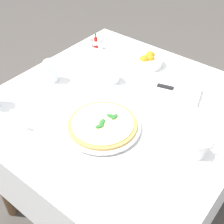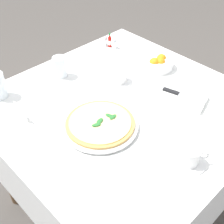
% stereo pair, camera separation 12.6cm
% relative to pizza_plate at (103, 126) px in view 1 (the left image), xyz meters
% --- Properties ---
extents(ground_plane, '(8.00, 8.00, 0.00)m').
position_rel_pizza_plate_xyz_m(ground_plane, '(-0.04, 0.17, -0.76)').
color(ground_plane, '#4C4742').
extents(dining_table, '(1.06, 1.06, 0.74)m').
position_rel_pizza_plate_xyz_m(dining_table, '(-0.04, 0.17, -0.15)').
color(dining_table, white).
rests_on(dining_table, ground_plane).
extents(pizza_plate, '(0.30, 0.30, 0.02)m').
position_rel_pizza_plate_xyz_m(pizza_plate, '(0.00, 0.00, 0.00)').
color(pizza_plate, white).
rests_on(pizza_plate, dining_table).
extents(pizza, '(0.28, 0.28, 0.02)m').
position_rel_pizza_plate_xyz_m(pizza, '(0.00, 0.00, 0.01)').
color(pizza, tan).
rests_on(pizza, pizza_plate).
extents(coffee_cup_back_corner, '(0.13, 0.13, 0.07)m').
position_rel_pizza_plate_xyz_m(coffee_cup_back_corner, '(0.35, 0.10, 0.02)').
color(coffee_cup_back_corner, white).
rests_on(coffee_cup_back_corner, dining_table).
extents(coffee_cup_near_right, '(0.13, 0.13, 0.06)m').
position_rel_pizza_plate_xyz_m(coffee_cup_near_right, '(-0.17, 0.28, 0.02)').
color(coffee_cup_near_right, white).
rests_on(coffee_cup_near_right, dining_table).
extents(water_glass_left_edge, '(0.06, 0.06, 0.10)m').
position_rel_pizza_plate_xyz_m(water_glass_left_edge, '(-0.41, 0.11, 0.04)').
color(water_glass_left_edge, white).
rests_on(water_glass_left_edge, dining_table).
extents(napkin_folded, '(0.25, 0.19, 0.02)m').
position_rel_pizza_plate_xyz_m(napkin_folded, '(0.11, 0.38, -0.00)').
color(napkin_folded, white).
rests_on(napkin_folded, dining_table).
extents(dinner_knife, '(0.19, 0.07, 0.01)m').
position_rel_pizza_plate_xyz_m(dinner_knife, '(0.11, 0.38, 0.01)').
color(dinner_knife, silver).
rests_on(dinner_knife, napkin_folded).
extents(citrus_bowl, '(0.15, 0.15, 0.06)m').
position_rel_pizza_plate_xyz_m(citrus_bowl, '(-0.12, 0.51, 0.02)').
color(citrus_bowl, white).
rests_on(citrus_bowl, dining_table).
extents(hot_sauce_bottle, '(0.02, 0.02, 0.08)m').
position_rel_pizza_plate_xyz_m(hot_sauce_bottle, '(-0.45, 0.48, 0.02)').
color(hot_sauce_bottle, '#B7140F').
rests_on(hot_sauce_bottle, dining_table).
extents(salt_shaker, '(0.03, 0.03, 0.06)m').
position_rel_pizza_plate_xyz_m(salt_shaker, '(-0.43, 0.49, 0.01)').
color(salt_shaker, white).
rests_on(salt_shaker, dining_table).
extents(pepper_shaker, '(0.03, 0.03, 0.06)m').
position_rel_pizza_plate_xyz_m(pepper_shaker, '(-0.48, 0.47, 0.01)').
color(pepper_shaker, white).
rests_on(pepper_shaker, dining_table).
extents(menu_card, '(0.09, 0.01, 0.06)m').
position_rel_pizza_plate_xyz_m(menu_card, '(-0.27, -0.19, 0.02)').
color(menu_card, white).
rests_on(menu_card, dining_table).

